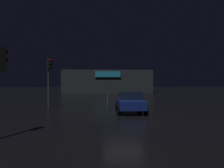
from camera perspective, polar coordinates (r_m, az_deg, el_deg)
ground_plane at (r=14.22m, az=3.05°, el=-8.35°), size 120.00×120.00×0.00m
store_building at (r=42.17m, az=-1.45°, el=0.70°), size 15.94×8.76×4.08m
traffic_signal_opposite at (r=19.67m, az=-15.94°, el=3.51°), size 0.42×0.42×4.20m
traffic_signal_cross_left at (r=9.72m, az=-27.05°, el=2.39°), size 0.43×0.41×3.64m
car_near at (r=16.06m, az=4.74°, el=-4.53°), size 2.15×3.95×1.47m
bollard_kerb_a at (r=20.71m, az=2.03°, el=-3.83°), size 0.09×0.09×1.11m
bollard_kerb_b at (r=19.74m, az=-1.17°, el=-4.18°), size 0.12×0.12×1.04m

